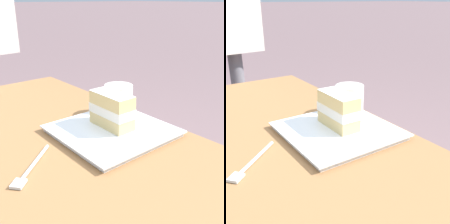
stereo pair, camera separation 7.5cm
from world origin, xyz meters
TOP-DOWN VIEW (x-y plane):
  - dessert_plate at (0.01, 0.34)m, footprint 0.28×0.28m
  - cake_slice at (-0.00, 0.35)m, footprint 0.13×0.07m
  - dessert_fork at (0.03, 0.10)m, footprint 0.12×0.14m
  - coffee_cup at (-0.09, 0.45)m, footprint 0.09×0.09m

SIDE VIEW (x-z plane):
  - dessert_fork at x=0.03m, z-range 0.70..0.70m
  - dessert_plate at x=0.01m, z-range 0.70..0.71m
  - coffee_cup at x=-0.09m, z-range 0.70..0.79m
  - cake_slice at x=0.00m, z-range 0.71..0.81m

